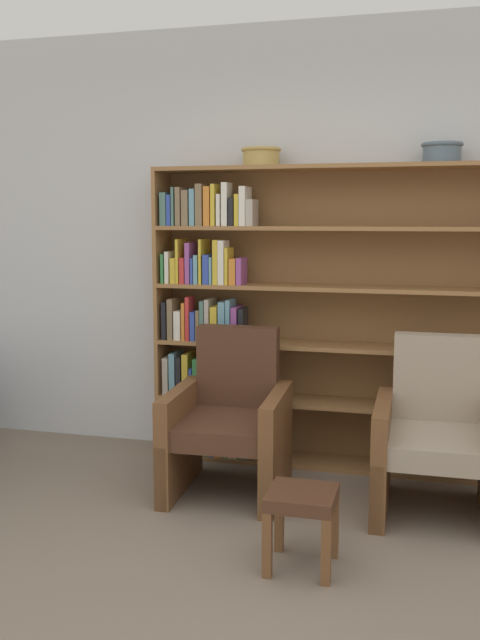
{
  "coord_description": "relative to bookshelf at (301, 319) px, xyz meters",
  "views": [
    {
      "loc": [
        0.59,
        -2.15,
        1.55
      ],
      "look_at": [
        -0.48,
        1.88,
        0.95
      ],
      "focal_mm": 40.0,
      "sensor_mm": 36.0,
      "label": 1
    }
  ],
  "objects": [
    {
      "name": "armchair_leather",
      "position": [
        -0.31,
        -0.57,
        -0.53
      ],
      "size": [
        0.67,
        0.71,
        0.92
      ],
      "rotation": [
        0.0,
        0.0,
        3.18
      ],
      "color": "brown",
      "rests_on": "ground"
    },
    {
      "name": "armchair_cushioned",
      "position": [
        0.83,
        -0.57,
        -0.53
      ],
      "size": [
        0.65,
        0.69,
        0.92
      ],
      "rotation": [
        0.0,
        0.0,
        3.15
      ],
      "color": "brown",
      "rests_on": "ground"
    },
    {
      "name": "bowl_cream",
      "position": [
        0.81,
        -0.01,
        1.0
      ],
      "size": [
        0.24,
        0.24,
        0.12
      ],
      "color": "slate",
      "rests_on": "bookshelf"
    },
    {
      "name": "bookshelf",
      "position": [
        0.0,
        0.0,
        0.0
      ],
      "size": [
        2.38,
        0.3,
        1.86
      ],
      "color": "olive",
      "rests_on": "ground"
    },
    {
      "name": "footstool",
      "position": [
        0.25,
        -1.38,
        -0.65
      ],
      "size": [
        0.3,
        0.3,
        0.36
      ],
      "color": "brown",
      "rests_on": "ground"
    },
    {
      "name": "bowl_sage",
      "position": [
        -0.26,
        -0.01,
        1.0
      ],
      "size": [
        0.25,
        0.25,
        0.11
      ],
      "color": "tan",
      "rests_on": "bookshelf"
    },
    {
      "name": "wall_back",
      "position": [
        0.16,
        0.18,
        0.45
      ],
      "size": [
        12.0,
        0.06,
        2.75
      ],
      "color": "silver",
      "rests_on": "ground"
    }
  ]
}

